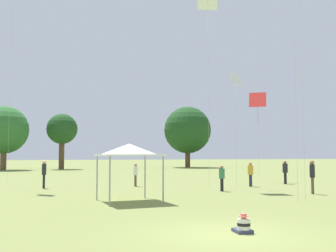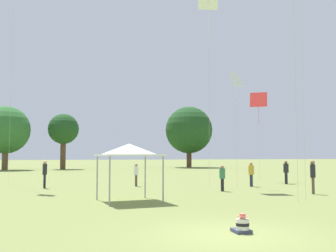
# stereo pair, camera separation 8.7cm
# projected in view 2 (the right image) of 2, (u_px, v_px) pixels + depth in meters

# --- Properties ---
(ground_plane) EXTENTS (300.00, 300.00, 0.00)m
(ground_plane) POSITION_uv_depth(u_px,v_px,m) (227.00, 235.00, 10.77)
(ground_plane) COLOR olive
(seated_toddler) EXTENTS (0.46, 0.57, 0.55)m
(seated_toddler) POSITION_uv_depth(u_px,v_px,m) (242.00, 225.00, 10.99)
(seated_toddler) COLOR #383D56
(seated_toddler) RESTS_ON ground
(person_standing_0) EXTENTS (0.42, 0.42, 1.56)m
(person_standing_0) POSITION_uv_depth(u_px,v_px,m) (136.00, 173.00, 27.04)
(person_standing_0) COLOR brown
(person_standing_0) RESTS_ON ground
(person_standing_1) EXTENTS (0.35, 0.35, 1.80)m
(person_standing_1) POSITION_uv_depth(u_px,v_px,m) (45.00, 171.00, 25.50)
(person_standing_1) COLOR black
(person_standing_1) RESTS_ON ground
(person_standing_2) EXTENTS (0.51, 0.51, 1.65)m
(person_standing_2) POSITION_uv_depth(u_px,v_px,m) (251.00, 172.00, 26.85)
(person_standing_2) COLOR #282D42
(person_standing_2) RESTS_ON ground
(person_standing_3) EXTENTS (0.38, 0.38, 1.54)m
(person_standing_3) POSITION_uv_depth(u_px,v_px,m) (222.00, 176.00, 23.42)
(person_standing_3) COLOR black
(person_standing_3) RESTS_ON ground
(person_standing_4) EXTENTS (0.39, 0.39, 1.86)m
(person_standing_4) POSITION_uv_depth(u_px,v_px,m) (313.00, 173.00, 21.78)
(person_standing_4) COLOR brown
(person_standing_4) RESTS_ON ground
(person_standing_5) EXTENTS (0.51, 0.51, 1.72)m
(person_standing_5) POSITION_uv_depth(u_px,v_px,m) (286.00, 170.00, 29.10)
(person_standing_5) COLOR black
(person_standing_5) RESTS_ON ground
(canopy_tent) EXTENTS (3.11, 3.11, 2.70)m
(canopy_tent) POSITION_uv_depth(u_px,v_px,m) (129.00, 150.00, 18.39)
(canopy_tent) COLOR white
(canopy_tent) RESTS_ON ground
(kite_2) EXTENTS (1.12, 0.90, 7.83)m
(kite_2) POSITION_uv_depth(u_px,v_px,m) (236.00, 81.00, 26.92)
(kite_2) COLOR white
(kite_2) RESTS_ON ground
(kite_3) EXTENTS (1.53, 1.23, 7.43)m
(kite_3) POSITION_uv_depth(u_px,v_px,m) (259.00, 101.00, 32.96)
(kite_3) COLOR red
(kite_3) RESTS_ON ground
(kite_6) EXTENTS (1.47, 0.89, 13.46)m
(kite_6) POSITION_uv_depth(u_px,v_px,m) (208.00, 4.00, 27.03)
(kite_6) COLOR white
(kite_6) RESTS_ON ground
(distant_tree_1) EXTENTS (6.71, 6.71, 9.00)m
(distant_tree_1) POSITION_uv_depth(u_px,v_px,m) (6.00, 130.00, 55.24)
(distant_tree_1) COLOR brown
(distant_tree_1) RESTS_ON ground
(distant_tree_2) EXTENTS (7.94, 7.94, 10.29)m
(distant_tree_2) POSITION_uv_depth(u_px,v_px,m) (189.00, 130.00, 66.57)
(distant_tree_2) COLOR brown
(distant_tree_2) RESTS_ON ground
(distant_tree_3) EXTENTS (4.52, 4.52, 8.25)m
(distant_tree_3) POSITION_uv_depth(u_px,v_px,m) (63.00, 130.00, 58.56)
(distant_tree_3) COLOR brown
(distant_tree_3) RESTS_ON ground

